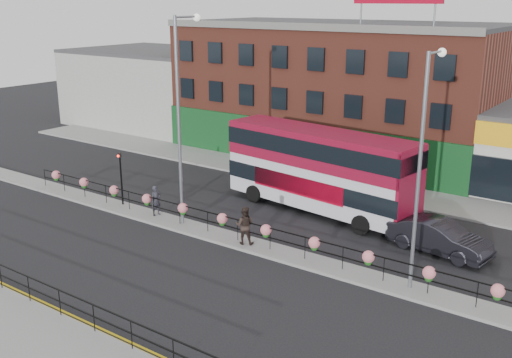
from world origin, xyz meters
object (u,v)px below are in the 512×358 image
Objects in this scene: pedestrian_b at (245,225)px; lamp_column_east at (423,152)px; lamp_column_west at (182,104)px; car at (439,237)px; pedestrian_a at (156,201)px; double_decker_bus at (320,163)px.

lamp_column_east is at bearing 157.87° from pedestrian_b.
lamp_column_west reaches higher than pedestrian_b.
car is at bearing -174.98° from pedestrian_b.
pedestrian_b is (6.57, -0.41, 0.11)m from pedestrian_a.
pedestrian_a is at bearing -138.30° from double_decker_bus.
pedestrian_a is 0.88× the size of pedestrian_b.
car is 3.03× the size of pedestrian_a.
lamp_column_west is 13.18m from lamp_column_east.
lamp_column_east reaches higher than pedestrian_a.
pedestrian_a is 6.59m from pedestrian_b.
double_decker_bus is at bearing 50.36° from lamp_column_west.
pedestrian_b reaches higher than pedestrian_a.
double_decker_bus is 7.08× the size of pedestrian_a.
double_decker_bus is at bearing -38.03° from pedestrian_a.
lamp_column_west reaches higher than lamp_column_east.
double_decker_bus is 1.23× the size of lamp_column_east.
lamp_column_west reaches higher than pedestrian_a.
lamp_column_west reaches higher than car.
pedestrian_a is 16.01m from lamp_column_east.
pedestrian_a is 0.17× the size of lamp_column_east.
pedestrian_b is at bearing -93.87° from double_decker_bus.
pedestrian_b is 9.95m from lamp_column_east.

